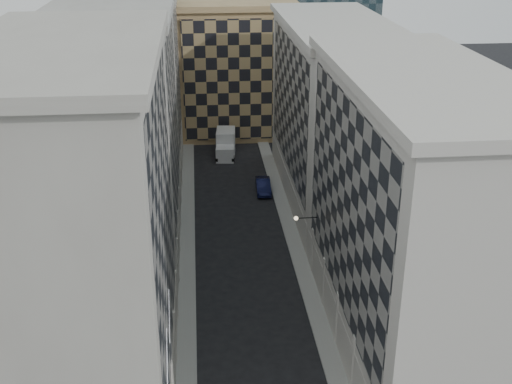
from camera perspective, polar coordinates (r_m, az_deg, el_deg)
sidewalk_west at (r=61.95m, az=-6.12°, el=-5.36°), size 1.50×100.00×0.15m
sidewalk_east at (r=62.58m, az=3.57°, el=-4.95°), size 1.50×100.00×0.15m
bldg_left_a at (r=40.28m, az=-15.01°, el=-4.04°), size 10.80×22.80×23.70m
bldg_left_b at (r=60.62m, az=-11.92°, el=5.21°), size 10.80×22.80×22.70m
bldg_left_c at (r=81.82m, az=-10.37°, el=9.74°), size 10.80×22.80×21.70m
bldg_right_a at (r=46.25m, az=13.62°, el=-2.23°), size 10.80×26.80×20.70m
bldg_right_b at (r=70.75m, az=6.85°, el=6.95°), size 10.80×28.80×19.70m
tan_block at (r=94.56m, az=-1.79°, el=11.10°), size 16.80×14.80×18.80m
flagpoles_left at (r=37.45m, az=-7.83°, el=-12.58°), size 0.10×6.33×2.33m
bracket_lamp at (r=54.39m, az=3.77°, el=-2.34°), size 1.98×0.36×0.36m
box_truck at (r=85.84m, az=-2.71°, el=4.21°), size 2.96×6.19×3.29m
dark_car at (r=74.43m, az=0.65°, el=0.55°), size 1.78×4.70×1.53m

